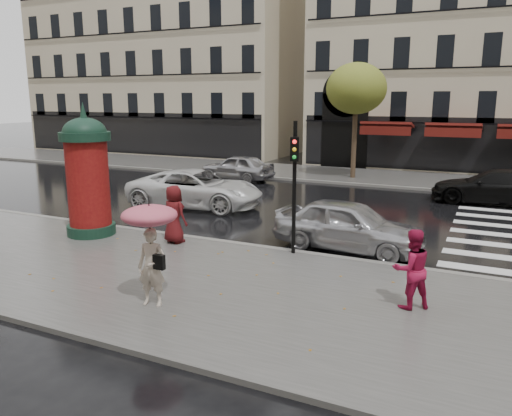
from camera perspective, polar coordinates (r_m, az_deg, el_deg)
The scene contains 17 objects.
ground at distance 12.73m, azimuth -1.35°, elevation -8.94°, with size 160.00×160.00×0.00m, color black.
near_sidewalk at distance 12.30m, azimuth -2.42°, elevation -9.44°, with size 90.00×7.00×0.12m, color #474744.
far_sidewalk at distance 30.40m, azimuth 15.11°, elevation 3.31°, with size 90.00×6.00×0.12m, color #474744.
near_kerb at distance 15.29m, azimuth 3.76°, elevation -4.99°, with size 90.00×0.25×0.14m, color slate.
far_kerb at distance 27.49m, azimuth 13.94°, elevation 2.47°, with size 90.00×0.25×0.14m, color slate.
zebra_crossing at distance 20.70m, azimuth 26.60°, elevation -1.86°, with size 3.60×11.75×0.01m, color silver.
bldg_far_left at distance 49.40m, azimuth -8.89°, elevation 20.02°, with size 24.00×14.00×22.90m.
tree_far_left at distance 29.51m, azimuth 11.40°, elevation 13.19°, with size 3.40×3.40×6.64m.
woman_umbrella at distance 11.11m, azimuth -11.97°, elevation -3.37°, with size 1.22×1.22×2.34m.
woman_red at distance 11.43m, azimuth 17.34°, elevation -6.65°, with size 0.87×0.67×1.78m, color #A6143D.
man_burgundy at distance 16.03m, azimuth -9.33°, elevation -0.70°, with size 0.91×0.59×1.85m, color #521013.
morris_column at distance 17.51m, azimuth -18.71°, elevation 3.88°, with size 1.64×1.64×4.42m.
traffic_light at distance 14.42m, azimuth 4.41°, elevation 3.78°, with size 0.29×0.38×3.90m.
car_silver at distance 15.74m, azimuth 10.54°, elevation -1.93°, with size 1.88×4.66×1.59m, color #B0B0B5.
car_white at distance 21.79m, azimuth -6.91°, elevation 2.21°, with size 2.70×5.86×1.63m, color white.
car_black at distance 24.75m, azimuth 25.59°, elevation 2.20°, with size 2.17×5.33×1.55m, color black.
car_far_silver at distance 29.02m, azimuth -2.17°, elevation 4.68°, with size 1.76×4.37×1.49m, color #A7A7AC.
Camera 1 is at (5.39, -10.57, 4.63)m, focal length 35.00 mm.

